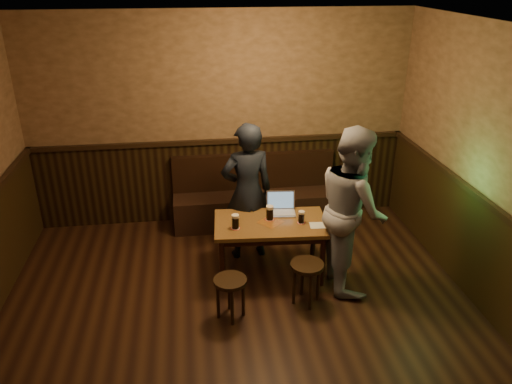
{
  "coord_description": "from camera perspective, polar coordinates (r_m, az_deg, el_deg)",
  "views": [
    {
      "loc": [
        -0.41,
        -3.36,
        3.26
      ],
      "look_at": [
        0.24,
        1.37,
        1.09
      ],
      "focal_mm": 35.0,
      "sensor_mm": 36.0,
      "label": 1
    }
  ],
  "objects": [
    {
      "name": "laptop",
      "position": [
        5.75,
        2.86,
        -1.74
      ],
      "size": [
        0.35,
        0.29,
        0.23
      ],
      "rotation": [
        0.0,
        0.0,
        -0.1
      ],
      "color": "silver",
      "rests_on": "pub_table"
    },
    {
      "name": "bench",
      "position": [
        6.83,
        -0.11,
        -1.12
      ],
      "size": [
        2.2,
        0.5,
        0.95
      ],
      "color": "black",
      "rests_on": "ground"
    },
    {
      "name": "pub_table",
      "position": [
        5.59,
        1.66,
        -4.24
      ],
      "size": [
        1.29,
        0.79,
        0.67
      ],
      "rotation": [
        0.0,
        0.0,
        -0.07
      ],
      "color": "brown",
      "rests_on": "ground"
    },
    {
      "name": "pint_right",
      "position": [
        5.52,
        5.2,
        -2.86
      ],
      "size": [
        0.09,
        0.09,
        0.14
      ],
      "color": "#AB1D15",
      "rests_on": "pub_table"
    },
    {
      "name": "room",
      "position": [
        4.15,
        -1.16,
        -5.32
      ],
      "size": [
        5.04,
        6.04,
        2.84
      ],
      "color": "black",
      "rests_on": "ground"
    },
    {
      "name": "pint_mid",
      "position": [
        5.56,
        1.59,
        -2.39
      ],
      "size": [
        0.11,
        0.11,
        0.17
      ],
      "color": "#AB1D15",
      "rests_on": "pub_table"
    },
    {
      "name": "person_grey",
      "position": [
        5.4,
        10.97,
        -1.87
      ],
      "size": [
        0.7,
        0.89,
        1.81
      ],
      "primitive_type": "imported",
      "rotation": [
        0.0,
        0.0,
        1.55
      ],
      "color": "gray",
      "rests_on": "ground"
    },
    {
      "name": "pint_left",
      "position": [
        5.38,
        -2.37,
        -3.39
      ],
      "size": [
        0.11,
        0.11,
        0.17
      ],
      "color": "#AB1D15",
      "rests_on": "pub_table"
    },
    {
      "name": "person_suit",
      "position": [
        5.84,
        -1.02,
        -0.01
      ],
      "size": [
        0.66,
        0.48,
        1.68
      ],
      "primitive_type": "imported",
      "rotation": [
        0.0,
        0.0,
        3.28
      ],
      "color": "black",
      "rests_on": "ground"
    },
    {
      "name": "stool_right",
      "position": [
        5.24,
        5.82,
        -9.02
      ],
      "size": [
        0.38,
        0.38,
        0.47
      ],
      "rotation": [
        0.0,
        0.0,
        0.1
      ],
      "color": "black",
      "rests_on": "ground"
    },
    {
      "name": "menu",
      "position": [
        5.52,
        7.31,
        -3.8
      ],
      "size": [
        0.23,
        0.17,
        0.0
      ],
      "primitive_type": "cube",
      "rotation": [
        0.0,
        0.0,
        -0.11
      ],
      "color": "silver",
      "rests_on": "pub_table"
    },
    {
      "name": "stool_left",
      "position": [
        5.03,
        -2.95,
        -10.77
      ],
      "size": [
        0.34,
        0.34,
        0.45
      ],
      "rotation": [
        0.0,
        0.0,
        0.02
      ],
      "color": "black",
      "rests_on": "ground"
    }
  ]
}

